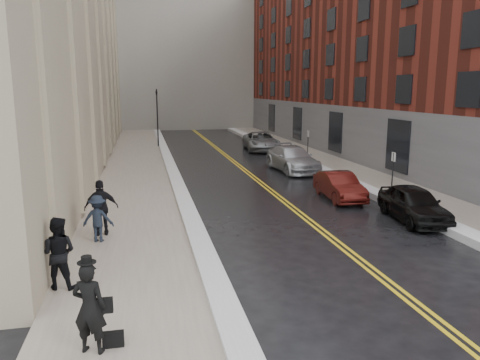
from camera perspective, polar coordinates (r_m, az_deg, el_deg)
name	(u,v)px	position (r m, az deg, el deg)	size (l,w,h in m)	color
ground	(286,271)	(14.03, 5.58, -10.93)	(160.00, 160.00, 0.00)	black
sidewalk_left	(135,176)	(28.87, -12.68, 0.50)	(4.00, 64.00, 0.15)	gray
sidewalk_right	(344,168)	(31.64, 12.56, 1.42)	(3.00, 64.00, 0.15)	gray
lane_stripe_a	(246,173)	(29.56, 0.77, 0.88)	(0.12, 64.00, 0.01)	gold
lane_stripe_b	(250,173)	(29.61, 1.22, 0.89)	(0.12, 64.00, 0.01)	gold
snow_ridge_left	(173,174)	(28.91, -8.13, 0.79)	(0.70, 60.80, 0.26)	white
snow_ridge_right	(318,168)	(30.91, 9.44, 1.45)	(0.85, 60.80, 0.30)	white
building_right	(411,41)	(41.56, 20.12, 15.63)	(14.00, 50.00, 18.00)	maroon
traffic_signal	(157,113)	(42.47, -10.05, 8.01)	(0.18, 0.15, 5.20)	black
parking_sign_near	(393,170)	(23.91, 18.12, 1.17)	(0.06, 0.35, 2.23)	black
parking_sign_far	(308,143)	(34.72, 8.28, 4.54)	(0.06, 0.35, 2.23)	black
car_black	(414,204)	(20.00, 20.41, -2.72)	(1.68, 4.18, 1.42)	black
car_maroon	(339,186)	(22.93, 12.00, -0.71)	(1.38, 3.95, 1.30)	#450F0C
car_silver_near	(292,159)	(30.36, 6.39, 2.59)	(2.23, 5.48, 1.59)	#ABADB3
car_silver_far	(261,141)	(40.27, 2.58, 4.74)	(2.64, 5.73, 1.59)	gray
pedestrian_main	(90,308)	(9.82, -17.86, -14.62)	(0.68, 0.44, 1.85)	black
pedestrian_a	(58,253)	(13.02, -21.28, -8.27)	(0.92, 0.72, 1.90)	black
pedestrian_b	(98,218)	(16.49, -16.94, -4.51)	(1.03, 0.59, 1.60)	black
pedestrian_c	(101,208)	(17.12, -16.55, -3.26)	(1.16, 0.48, 1.98)	black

